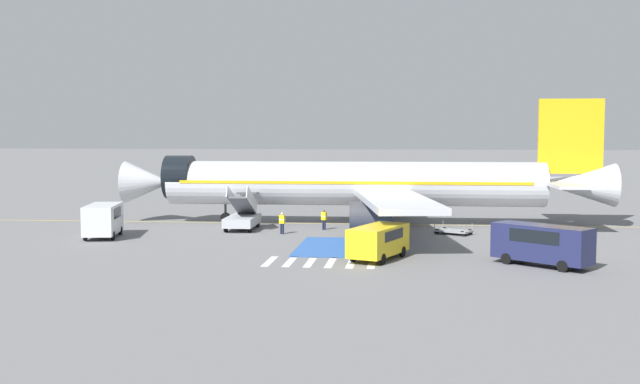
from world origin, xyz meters
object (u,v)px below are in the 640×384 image
(boarding_stairs_forward, at_px, (242,217))
(ground_crew_2, at_px, (324,218))
(airliner, at_px, (363,184))
(service_van_0, at_px, (103,218))
(fuel_tanker, at_px, (438,184))
(ground_crew_3, at_px, (384,221))
(service_van_2, at_px, (378,239))
(baggage_cart, at_px, (453,231))
(ground_crew_1, at_px, (370,219))
(service_van_1, at_px, (542,242))
(ground_crew_0, at_px, (282,222))

(boarding_stairs_forward, height_order, ground_crew_2, boarding_stairs_forward)
(airliner, height_order, service_van_0, airliner)
(fuel_tanker, bearing_deg, ground_crew_3, 167.88)
(service_van_2, height_order, baggage_cart, service_van_2)
(ground_crew_1, bearing_deg, boarding_stairs_forward, -140.79)
(fuel_tanker, height_order, service_van_2, fuel_tanker)
(service_van_2, bearing_deg, airliner, -62.09)
(baggage_cart, height_order, ground_crew_1, ground_crew_1)
(boarding_stairs_forward, bearing_deg, baggage_cart, -4.79)
(service_van_2, relative_size, ground_crew_2, 3.38)
(airliner, bearing_deg, service_van_2, -174.68)
(airliner, distance_m, service_van_0, 20.90)
(airliner, height_order, ground_crew_2, airliner)
(service_van_1, height_order, ground_crew_3, service_van_1)
(boarding_stairs_forward, bearing_deg, ground_crew_0, -34.44)
(boarding_stairs_forward, height_order, ground_crew_1, boarding_stairs_forward)
(ground_crew_2, bearing_deg, ground_crew_0, 72.73)
(baggage_cart, distance_m, ground_crew_3, 5.23)
(ground_crew_1, bearing_deg, airliner, 138.04)
(service_van_2, bearing_deg, fuel_tanker, -75.88)
(service_van_0, relative_size, ground_crew_2, 3.13)
(service_van_0, xyz_separation_m, service_van_2, (20.09, -7.07, -0.21))
(airliner, xyz_separation_m, service_van_1, (11.25, -18.61, -1.91))
(airliner, distance_m, ground_crew_3, 7.04)
(airliner, relative_size, boarding_stairs_forward, 7.68)
(boarding_stairs_forward, xyz_separation_m, ground_crew_1, (9.94, 0.35, 0.01))
(fuel_tanker, relative_size, service_van_2, 1.74)
(service_van_1, distance_m, service_van_2, 9.34)
(airliner, distance_m, ground_crew_1, 4.89)
(ground_crew_2, bearing_deg, ground_crew_3, -177.99)
(airliner, xyz_separation_m, service_van_0, (-18.10, -10.28, -1.89))
(airliner, xyz_separation_m, boarding_stairs_forward, (-9.14, -4.56, -2.36))
(ground_crew_3, bearing_deg, ground_crew_2, -60.90)
(ground_crew_1, distance_m, ground_crew_2, 3.57)
(boarding_stairs_forward, height_order, fuel_tanker, boarding_stairs_forward)
(fuel_tanker, relative_size, baggage_cart, 3.12)
(service_van_2, relative_size, baggage_cart, 1.79)
(service_van_0, height_order, baggage_cart, service_van_0)
(fuel_tanker, bearing_deg, airliner, 160.63)
(boarding_stairs_forward, xyz_separation_m, baggage_cart, (16.25, -1.01, -0.68))
(baggage_cart, relative_size, ground_crew_1, 1.81)
(service_van_2, bearing_deg, ground_crew_1, -63.49)
(service_van_2, bearing_deg, ground_crew_0, -32.70)
(ground_crew_0, bearing_deg, fuel_tanker, 85.19)
(fuel_tanker, xyz_separation_m, service_van_2, (-5.14, -40.53, -0.61))
(fuel_tanker, bearing_deg, baggage_cart, 177.69)
(ground_crew_0, height_order, ground_crew_2, ground_crew_0)
(ground_crew_3, bearing_deg, baggage_cart, 153.64)
(boarding_stairs_forward, bearing_deg, service_van_1, -35.81)
(boarding_stairs_forward, height_order, service_van_2, boarding_stairs_forward)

